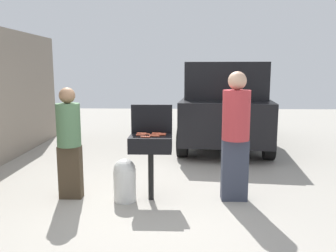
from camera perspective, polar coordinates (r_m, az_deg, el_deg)
name	(u,v)px	position (r m, az deg, el deg)	size (l,w,h in m)	color
ground_plane	(136,204)	(5.07, -5.22, -12.47)	(24.00, 24.00, 0.00)	#9E998E
bbq_grill	(151,146)	(4.99, -2.83, -3.24)	(0.60, 0.44, 0.94)	black
grill_lid_open	(152,119)	(5.14, -2.66, 1.15)	(0.60, 0.05, 0.42)	black
hot_dog_0	(155,136)	(4.88, -2.19, -1.62)	(0.03, 0.03, 0.13)	#C6593D
hot_dog_1	(141,134)	(5.05, -4.38, -1.26)	(0.03, 0.03, 0.13)	#C6593D
hot_dog_2	(161,134)	(5.03, -1.07, -1.28)	(0.03, 0.03, 0.13)	#B74C33
hot_dog_3	(161,135)	(4.96, -1.13, -1.44)	(0.03, 0.03, 0.13)	#AD4228
hot_dog_4	(145,137)	(4.82, -3.68, -1.78)	(0.03, 0.03, 0.13)	#B74C33
hot_dog_5	(145,134)	(5.01, -3.73, -1.34)	(0.03, 0.03, 0.13)	#C6593D
hot_dog_6	(157,133)	(5.08, -1.87, -1.19)	(0.03, 0.03, 0.13)	#AD4228
hot_dog_7	(156,134)	(5.01, -1.91, -1.34)	(0.03, 0.03, 0.13)	#B74C33
hot_dog_8	(153,135)	(4.93, -2.38, -1.52)	(0.03, 0.03, 0.13)	#AD4228
hot_dog_9	(142,133)	(5.09, -4.26, -1.19)	(0.03, 0.03, 0.13)	#C6593D
hot_dog_10	(141,135)	(4.96, -4.47, -1.47)	(0.03, 0.03, 0.13)	#B74C33
propane_tank	(125,179)	(5.09, -7.05, -8.56)	(0.32, 0.32, 0.62)	silver
person_left	(69,139)	(5.23, -15.78, -2.06)	(0.34, 0.34, 1.62)	#3F3323
person_right	(236,132)	(5.03, 10.94, -0.92)	(0.39, 0.39, 1.84)	#333847
parked_minivan	(224,103)	(8.89, 9.16, 3.66)	(2.40, 4.57, 2.02)	black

